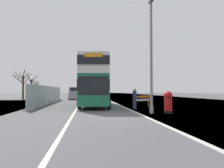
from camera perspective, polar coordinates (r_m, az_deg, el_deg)
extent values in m
cube|color=#4C4C4F|center=(13.55, -1.27, -8.79)|extent=(140.00, 280.00, 0.10)
cube|color=#B2AFA8|center=(13.95, 8.36, -8.38)|extent=(0.24, 196.00, 0.01)
cube|color=silver|center=(13.52, -10.63, -8.58)|extent=(0.16, 168.00, 0.01)
cube|color=#196042|center=(21.97, -4.39, -1.60)|extent=(3.28, 10.43, 2.64)
cube|color=silver|center=(22.03, -4.38, 2.36)|extent=(3.28, 10.43, 0.40)
cube|color=silver|center=(22.11, -4.38, 4.59)|extent=(3.25, 10.33, 1.32)
cube|color=black|center=(21.98, -4.39, -0.56)|extent=(3.32, 10.54, 0.84)
cube|color=black|center=(22.11, -4.38, 4.59)|extent=(3.30, 10.49, 0.73)
cube|color=black|center=(16.82, -4.97, -0.42)|extent=(2.36, 0.23, 1.45)
cube|color=orange|center=(17.05, -4.95, 7.72)|extent=(1.41, 0.16, 0.32)
cube|color=#196042|center=(22.00, -4.40, -4.57)|extent=(3.32, 10.54, 0.36)
cylinder|color=black|center=(18.91, -8.63, -5.10)|extent=(0.37, 1.02, 1.00)
cylinder|color=black|center=(18.81, -0.80, -5.14)|extent=(0.37, 1.02, 1.00)
cylinder|color=black|center=(24.89, -7.14, -4.30)|extent=(0.37, 1.02, 1.00)
cylinder|color=black|center=(24.82, -1.21, -4.32)|extent=(0.37, 1.02, 1.00)
cylinder|color=gray|center=(15.43, 10.42, 6.93)|extent=(0.18, 0.18, 7.87)
cube|color=slate|center=(16.53, 10.33, 20.96)|extent=(0.20, 0.70, 0.20)
cylinder|color=gray|center=(15.31, 10.49, -6.82)|extent=(0.29, 0.29, 0.50)
cylinder|color=black|center=(15.80, 14.73, -7.22)|extent=(0.59, 0.59, 0.18)
cylinder|color=red|center=(15.75, 14.71, -4.92)|extent=(0.55, 0.55, 1.09)
sphere|color=red|center=(15.73, 14.70, -2.94)|extent=(0.61, 0.61, 0.61)
cube|color=black|center=(15.47, 15.08, -3.48)|extent=(0.22, 0.03, 0.07)
cube|color=orange|center=(21.77, 7.97, -3.37)|extent=(1.69, 0.48, 0.20)
cube|color=white|center=(21.78, 7.97, -4.21)|extent=(1.69, 0.48, 0.20)
cube|color=orange|center=(21.44, 6.14, -4.73)|extent=(0.08, 0.08, 0.99)
cube|color=black|center=(21.47, 6.15, -5.94)|extent=(0.24, 0.46, 0.08)
cube|color=orange|center=(22.16, 9.75, -4.61)|extent=(0.08, 0.08, 0.99)
cube|color=black|center=(22.19, 9.75, -5.79)|extent=(0.24, 0.46, 0.08)
cube|color=#A8AAAD|center=(19.69, -20.62, -3.13)|extent=(0.04, 3.26, 2.10)
cube|color=#A8AAAD|center=(23.00, -18.55, -2.94)|extent=(0.04, 3.26, 2.10)
cube|color=#A8AAAD|center=(26.33, -17.01, -2.80)|extent=(0.04, 3.26, 2.10)
cube|color=#A8AAAD|center=(29.68, -15.81, -2.68)|extent=(0.04, 3.26, 2.10)
cube|color=#A8AAAD|center=(33.04, -14.86, -2.59)|extent=(0.04, 3.26, 2.10)
cube|color=#A8AAAD|center=(36.41, -14.08, -2.51)|extent=(0.04, 3.26, 2.10)
cylinder|color=#939699|center=(18.04, -21.94, -3.25)|extent=(0.06, 0.06, 2.20)
cube|color=gray|center=(18.10, -21.97, -6.54)|extent=(0.44, 0.20, 0.12)
cylinder|color=#939699|center=(21.34, -19.51, -3.03)|extent=(0.06, 0.06, 2.20)
cube|color=gray|center=(21.39, -19.53, -5.81)|extent=(0.44, 0.20, 0.12)
cylinder|color=#939699|center=(24.66, -17.73, -2.86)|extent=(0.06, 0.06, 2.20)
cube|color=gray|center=(24.71, -17.75, -5.27)|extent=(0.44, 0.20, 0.12)
cylinder|color=#939699|center=(28.00, -16.37, -2.74)|extent=(0.06, 0.06, 2.20)
cube|color=gray|center=(28.04, -16.39, -4.86)|extent=(0.44, 0.20, 0.12)
cylinder|color=#939699|center=(31.36, -15.31, -2.63)|extent=(0.06, 0.06, 2.20)
cube|color=gray|center=(31.39, -15.32, -4.53)|extent=(0.44, 0.20, 0.12)
cylinder|color=#939699|center=(34.72, -14.45, -2.55)|extent=(0.06, 0.06, 2.20)
cube|color=gray|center=(34.75, -14.46, -4.26)|extent=(0.44, 0.20, 0.12)
cylinder|color=#939699|center=(38.09, -13.74, -2.48)|extent=(0.06, 0.06, 2.20)
cube|color=gray|center=(38.12, -13.76, -4.04)|extent=(0.44, 0.20, 0.12)
cube|color=gray|center=(39.20, -9.92, -2.85)|extent=(1.82, 4.14, 1.33)
cube|color=black|center=(39.19, -9.91, -1.38)|extent=(1.68, 2.28, 0.68)
cylinder|color=black|center=(40.45, -8.53, -3.60)|extent=(0.20, 0.60, 0.60)
cylinder|color=black|center=(40.55, -11.11, -3.58)|extent=(0.20, 0.60, 0.60)
cylinder|color=black|center=(37.89, -8.66, -3.73)|extent=(0.20, 0.60, 0.60)
cylinder|color=black|center=(38.00, -11.42, -3.70)|extent=(0.20, 0.60, 0.60)
cube|color=gray|center=(47.16, -5.80, -2.67)|extent=(1.72, 4.40, 1.36)
cube|color=black|center=(47.15, -5.80, -1.44)|extent=(1.58, 2.42, 0.66)
cylinder|color=black|center=(48.55, -4.81, -3.31)|extent=(0.20, 0.60, 0.60)
cylinder|color=black|center=(48.53, -6.84, -3.30)|extent=(0.20, 0.60, 0.60)
cylinder|color=black|center=(45.83, -4.71, -3.40)|extent=(0.20, 0.60, 0.60)
cylinder|color=black|center=(45.80, -6.86, -3.39)|extent=(0.20, 0.60, 0.60)
cube|color=navy|center=(53.35, -5.16, -2.60)|extent=(1.73, 4.11, 1.29)
cube|color=black|center=(53.35, -5.16, -1.52)|extent=(1.59, 2.26, 0.73)
cylinder|color=black|center=(54.67, -4.28, -3.13)|extent=(0.20, 0.60, 0.60)
cylinder|color=black|center=(54.63, -6.10, -3.13)|extent=(0.20, 0.60, 0.60)
cylinder|color=black|center=(52.12, -4.17, -3.20)|extent=(0.20, 0.60, 0.60)
cylinder|color=black|center=(52.08, -6.08, -3.20)|extent=(0.20, 0.60, 0.60)
cylinder|color=#4C3D2D|center=(37.73, -22.57, -1.02)|extent=(0.29, 0.29, 4.01)
cylinder|color=#4C3D2D|center=(37.68, -21.63, 1.15)|extent=(1.30, 0.25, 1.93)
cylinder|color=#4C3D2D|center=(38.24, -21.94, 1.93)|extent=(0.68, 1.20, 1.24)
cylinder|color=#4C3D2D|center=(38.70, -22.93, 1.84)|extent=(1.16, 1.73, 1.47)
cylinder|color=#4C3D2D|center=(38.21, -23.58, 1.83)|extent=(1.65, 0.51, 1.78)
cylinder|color=#4C3D2D|center=(37.17, -23.69, 1.15)|extent=(1.23, 1.70, 1.42)
cylinder|color=#4C3D2D|center=(37.38, -22.41, 2.45)|extent=(0.57, 0.96, 1.41)
cylinder|color=#4C3D2D|center=(56.70, -20.63, -1.05)|extent=(0.38, 0.38, 4.41)
cylinder|color=#4C3D2D|center=(56.63, -19.96, 1.17)|extent=(1.41, 0.19, 2.00)
cylinder|color=#4C3D2D|center=(57.24, -20.46, -0.35)|extent=(0.22, 1.20, 0.94)
cylinder|color=#4C3D2D|center=(57.33, -20.97, 0.79)|extent=(1.20, 1.17, 1.66)
cylinder|color=#4C3D2D|center=(56.41, -21.17, 1.34)|extent=(1.12, 1.19, 2.02)
cylinder|color=#4C3D2D|center=(56.03, -20.44, 0.95)|extent=(0.83, 1.45, 1.04)
cylinder|color=#4C3D2D|center=(61.42, -19.41, -1.58)|extent=(0.40, 0.40, 3.41)
cylinder|color=#4C3D2D|center=(61.45, -18.90, -0.69)|extent=(1.17, 0.43, 1.07)
cylinder|color=#4C3D2D|center=(61.92, -19.09, 0.00)|extent=(0.63, 1.22, 1.01)
cylinder|color=#4C3D2D|center=(61.77, -19.83, 0.15)|extent=(1.21, 0.57, 1.35)
cylinder|color=#4C3D2D|center=(61.23, -19.81, 0.30)|extent=(0.94, 0.81, 1.20)
cylinder|color=#4C3D2D|center=(60.73, -19.39, -0.02)|extent=(0.55, 1.58, 1.87)
cylinder|color=#2D3342|center=(18.66, 6.03, -5.31)|extent=(0.29, 0.29, 0.90)
cylinder|color=navy|center=(18.63, 6.02, -2.88)|extent=(0.34, 0.34, 0.68)
sphere|color=tan|center=(18.63, 6.02, -1.48)|extent=(0.22, 0.22, 0.22)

